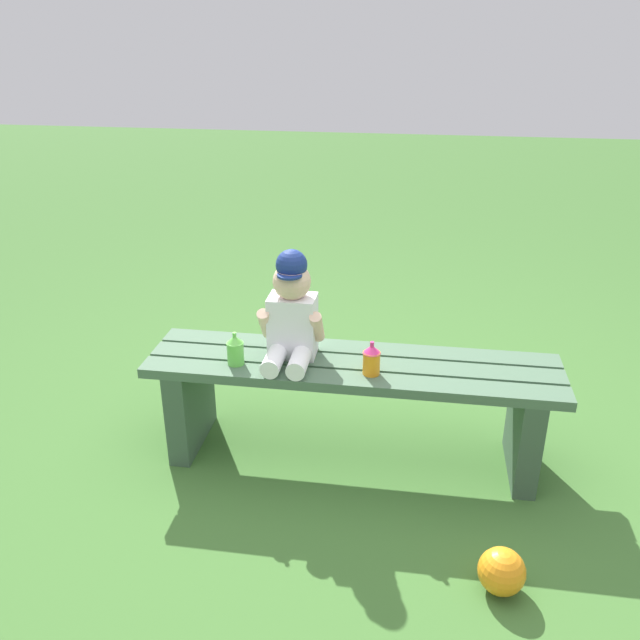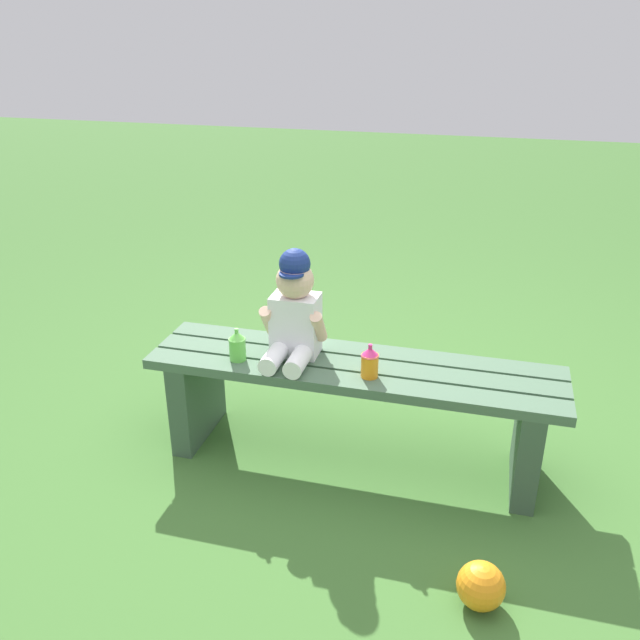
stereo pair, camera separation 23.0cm
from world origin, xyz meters
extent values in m
plane|color=#3D6B2D|center=(0.00, 0.00, 0.00)|extent=(16.00, 16.00, 0.00)
cube|color=#47664C|center=(0.00, -0.12, 0.39)|extent=(1.50, 0.11, 0.04)
cube|color=#47664C|center=(0.00, 0.00, 0.39)|extent=(1.50, 0.11, 0.04)
cube|color=#47664C|center=(0.00, 0.12, 0.39)|extent=(1.50, 0.11, 0.04)
cube|color=#3C5641|center=(-0.63, 0.00, 0.19)|extent=(0.08, 0.35, 0.37)
cube|color=#3C5641|center=(0.63, 0.00, 0.19)|extent=(0.08, 0.35, 0.37)
cube|color=white|center=(-0.22, 0.03, 0.52)|extent=(0.17, 0.12, 0.23)
sphere|color=beige|center=(-0.22, 0.03, 0.69)|extent=(0.14, 0.14, 0.14)
cylinder|color=navy|center=(-0.22, -0.01, 0.73)|extent=(0.09, 0.09, 0.01)
sphere|color=navy|center=(-0.22, 0.03, 0.76)|extent=(0.11, 0.11, 0.11)
cylinder|color=white|center=(-0.27, -0.09, 0.44)|extent=(0.07, 0.16, 0.07)
cylinder|color=white|center=(-0.18, -0.09, 0.44)|extent=(0.07, 0.16, 0.07)
cylinder|color=beige|center=(-0.32, 0.00, 0.54)|extent=(0.04, 0.12, 0.14)
cylinder|color=beige|center=(-0.13, 0.00, 0.54)|extent=(0.04, 0.12, 0.14)
cylinder|color=#66CC4C|center=(-0.41, -0.08, 0.45)|extent=(0.06, 0.06, 0.08)
cone|color=#66CC4C|center=(-0.41, -0.08, 0.50)|extent=(0.06, 0.06, 0.03)
cylinder|color=#66CC4C|center=(-0.41, -0.08, 0.52)|extent=(0.01, 0.01, 0.02)
cylinder|color=orange|center=(0.07, -0.08, 0.45)|extent=(0.06, 0.06, 0.08)
cone|color=#E5337F|center=(0.07, -0.08, 0.50)|extent=(0.06, 0.06, 0.03)
cylinder|color=#E5337F|center=(0.07, -0.08, 0.52)|extent=(0.01, 0.01, 0.02)
sphere|color=orange|center=(0.51, -0.60, 0.07)|extent=(0.14, 0.14, 0.14)
camera|label=1|loc=(0.21, -2.12, 1.54)|focal=37.36mm
camera|label=2|loc=(0.43, -2.08, 1.54)|focal=37.36mm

